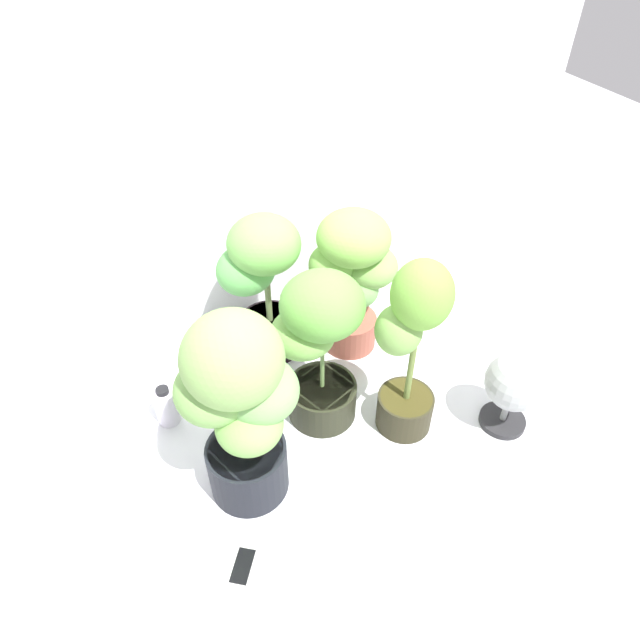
{
  "coord_description": "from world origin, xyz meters",
  "views": [
    {
      "loc": [
        -0.53,
        -1.23,
        1.74
      ],
      "look_at": [
        0.06,
        0.18,
        0.42
      ],
      "focal_mm": 30.9,
      "sensor_mm": 36.0,
      "label": 1
    }
  ],
  "objects": [
    {
      "name": "ground_plane",
      "position": [
        0.0,
        0.0,
        0.0
      ],
      "size": [
        8.0,
        8.0,
        0.0
      ],
      "primitive_type": "plane",
      "color": "silver",
      "rests_on": "ground"
    },
    {
      "name": "mylar_back_wall",
      "position": [
        0.0,
        0.86,
        1.0
      ],
      "size": [
        3.2,
        0.01,
        2.0
      ],
      "primitive_type": "cube",
      "color": "silver",
      "rests_on": "ground"
    },
    {
      "name": "potted_plant_center",
      "position": [
        0.02,
        0.1,
        0.39
      ],
      "size": [
        0.41,
        0.37,
        0.68
      ],
      "color": "black",
      "rests_on": "ground"
    },
    {
      "name": "potted_plant_front_right",
      "position": [
        0.3,
        -0.07,
        0.43
      ],
      "size": [
        0.3,
        0.28,
        0.77
      ],
      "color": "#2D2A19",
      "rests_on": "ground"
    },
    {
      "name": "potted_plant_back_center",
      "position": [
        -0.05,
        0.55,
        0.39
      ],
      "size": [
        0.42,
        0.36,
        0.67
      ],
      "color": "black",
      "rests_on": "ground"
    },
    {
      "name": "potted_plant_front_left",
      "position": [
        -0.33,
        -0.12,
        0.45
      ],
      "size": [
        0.46,
        0.39,
        0.78
      ],
      "color": "black",
      "rests_on": "ground"
    },
    {
      "name": "potted_plant_back_right",
      "position": [
        0.31,
        0.42,
        0.41
      ],
      "size": [
        0.44,
        0.38,
        0.68
      ],
      "color": "brown",
      "rests_on": "ground"
    },
    {
      "name": "cell_phone",
      "position": [
        -0.45,
        -0.39,
        0.0
      ],
      "size": [
        0.14,
        0.16,
        0.01
      ],
      "rotation": [
        0.0,
        0.0,
        -0.58
      ],
      "color": "white",
      "rests_on": "ground"
    },
    {
      "name": "floor_fan",
      "position": [
        0.67,
        -0.23,
        0.22
      ],
      "size": [
        0.31,
        0.31,
        0.35
      ],
      "rotation": [
        0.0,
        0.0,
        1.03
      ],
      "color": "#242326",
      "rests_on": "ground"
    },
    {
      "name": "nutrient_bottle",
      "position": [
        -0.54,
        0.29,
        0.08
      ],
      "size": [
        0.09,
        0.09,
        0.18
      ],
      "color": "white",
      "rests_on": "ground"
    }
  ]
}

